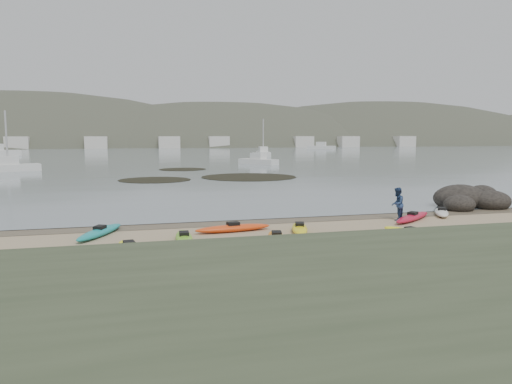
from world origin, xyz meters
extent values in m
plane|color=tan|center=(0.00, 0.00, 0.00)|extent=(600.00, 600.00, 0.00)
plane|color=brown|center=(0.00, -0.30, 0.00)|extent=(60.00, 60.00, 0.00)
plane|color=slate|center=(0.00, 300.00, 0.01)|extent=(1200.00, 1200.00, 0.00)
cube|color=#475138|center=(0.00, -17.50, 1.00)|extent=(60.00, 8.00, 2.00)
ellipsoid|color=yellow|center=(1.10, -3.79, 0.17)|extent=(1.57, 3.07, 0.34)
ellipsoid|color=#E44313|center=(-1.87, -2.87, 0.17)|extent=(3.77, 1.17, 0.34)
ellipsoid|color=teal|center=(-7.86, -2.23, 0.17)|extent=(2.30, 3.83, 0.34)
ellipsoid|color=#FFFE15|center=(-6.63, -5.95, 0.17)|extent=(1.17, 2.98, 0.34)
ellipsoid|color=#72C226|center=(-4.36, -4.62, 0.17)|extent=(0.92, 3.46, 0.34)
ellipsoid|color=orange|center=(-0.57, -5.56, 0.17)|extent=(1.35, 3.15, 0.34)
ellipsoid|color=silver|center=(10.49, -1.24, 0.17)|extent=(2.09, 2.85, 0.34)
ellipsoid|color=#B6122F|center=(8.00, -2.27, 0.17)|extent=(3.69, 3.03, 0.34)
ellipsoid|color=#FFFB15|center=(5.47, -6.21, 0.17)|extent=(1.37, 3.59, 0.34)
ellipsoid|color=yellow|center=(-10.86, -6.91, 0.17)|extent=(2.31, 3.22, 0.34)
imported|color=navy|center=(7.21, -2.03, 0.87)|extent=(1.07, 1.07, 1.75)
ellipsoid|color=black|center=(13.65, 1.40, 0.26)|extent=(3.43, 2.67, 1.72)
ellipsoid|color=black|center=(15.15, 0.40, 0.20)|extent=(2.48, 2.10, 1.33)
ellipsoid|color=black|center=(12.65, 0.10, 0.17)|extent=(1.91, 1.72, 1.14)
ellipsoid|color=black|center=(15.85, 2.10, 0.23)|extent=(2.10, 1.91, 1.53)
cylinder|color=black|center=(-3.80, 24.99, 0.03)|extent=(7.16, 7.16, 0.04)
cylinder|color=black|center=(6.09, 25.97, 0.03)|extent=(10.17, 10.17, 0.04)
cylinder|color=black|center=(0.64, 39.60, 0.03)|extent=(6.11, 6.11, 0.04)
cube|color=silver|center=(-20.45, 41.32, 0.51)|extent=(7.54, 4.39, 1.02)
cube|color=silver|center=(13.18, 48.26, 0.47)|extent=(5.26, 6.55, 0.93)
cube|color=silver|center=(21.94, 76.70, 0.54)|extent=(3.07, 7.86, 1.07)
cube|color=silver|center=(53.04, 120.43, 0.61)|extent=(8.36, 7.39, 1.23)
ellipsoid|color=#384235|center=(-45.00, 195.00, -18.00)|extent=(220.00, 120.00, 80.00)
ellipsoid|color=#384235|center=(35.00, 190.00, -15.30)|extent=(200.00, 110.00, 68.00)
ellipsoid|color=#384235|center=(120.00, 200.00, -17.10)|extent=(230.00, 130.00, 76.00)
cube|color=beige|center=(-42.00, 145.00, 2.00)|extent=(7.00, 5.00, 4.00)
cube|color=beige|center=(-18.00, 145.00, 2.00)|extent=(7.00, 5.00, 4.00)
cube|color=beige|center=(6.00, 145.00, 2.00)|extent=(7.00, 5.00, 4.00)
cube|color=beige|center=(30.00, 145.00, 2.00)|extent=(7.00, 5.00, 4.00)
cube|color=beige|center=(54.00, 145.00, 2.00)|extent=(7.00, 5.00, 4.00)
cube|color=beige|center=(78.00, 145.00, 2.00)|extent=(7.00, 5.00, 4.00)
cube|color=beige|center=(102.00, 145.00, 2.00)|extent=(7.00, 5.00, 4.00)
camera|label=1|loc=(-6.73, -25.35, 4.51)|focal=35.00mm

